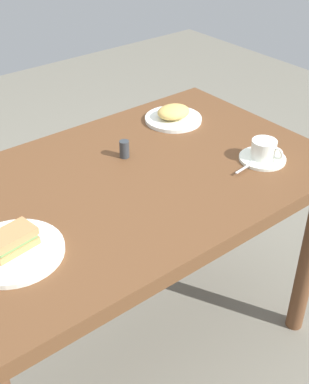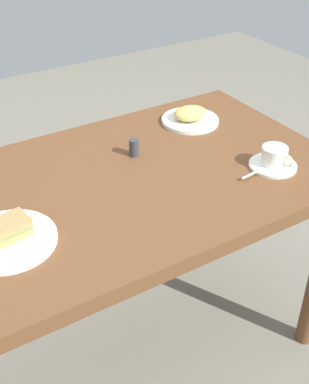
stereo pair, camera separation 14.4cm
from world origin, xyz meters
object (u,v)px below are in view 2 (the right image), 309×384
(sandwich_plate, at_px, (8,240))
(side_plate, at_px, (190,120))
(sandwich_front, at_px, (6,229))
(spoon, at_px, (257,171))
(salt_shaker, at_px, (134,148))
(dining_table, at_px, (129,205))
(coffee_saucer, at_px, (273,165))
(coffee_cup, at_px, (275,156))

(sandwich_plate, height_order, side_plate, same)
(sandwich_front, distance_m, spoon, 0.76)
(sandwich_plate, relative_size, side_plate, 1.20)
(side_plate, relative_size, salt_shaker, 3.61)
(dining_table, xyz_separation_m, coffee_saucer, (0.42, -0.18, 0.11))
(coffee_saucer, bearing_deg, coffee_cup, -76.97)
(sandwich_plate, bearing_deg, dining_table, 14.63)
(spoon, bearing_deg, sandwich_plate, 173.64)
(side_plate, bearing_deg, spoon, -94.88)
(spoon, distance_m, salt_shaker, 0.40)
(coffee_saucer, relative_size, side_plate, 0.72)
(sandwich_plate, height_order, spoon, spoon)
(dining_table, relative_size, spoon, 13.38)
(sandwich_front, relative_size, coffee_cup, 1.17)
(dining_table, relative_size, side_plate, 6.28)
(sandwich_plate, relative_size, coffee_cup, 2.34)
(coffee_saucer, relative_size, coffee_cup, 1.40)
(dining_table, distance_m, sandwich_plate, 0.44)
(dining_table, relative_size, coffee_saucer, 8.74)
(sandwich_plate, distance_m, coffee_cup, 0.84)
(sandwich_plate, xyz_separation_m, sandwich_front, (0.00, 0.00, 0.03))
(salt_shaker, bearing_deg, sandwich_front, -156.62)
(salt_shaker, bearing_deg, coffee_saucer, -41.03)
(dining_table, relative_size, sandwich_plate, 5.22)
(dining_table, height_order, coffee_saucer, coffee_saucer)
(spoon, distance_m, side_plate, 0.41)
(sandwich_front, distance_m, coffee_cup, 0.84)
(coffee_saucer, height_order, spoon, spoon)
(salt_shaker, bearing_deg, coffee_cup, -41.16)
(dining_table, distance_m, sandwich_front, 0.45)
(sandwich_front, bearing_deg, coffee_saucer, -5.52)
(sandwich_plate, bearing_deg, coffee_saucer, -5.18)
(sandwich_front, xyz_separation_m, salt_shaker, (0.50, 0.21, -0.01))
(dining_table, xyz_separation_m, sandwich_plate, (-0.41, -0.11, 0.11))
(dining_table, bearing_deg, coffee_cup, -23.64)
(coffee_cup, bearing_deg, coffee_saucer, 103.03)
(coffee_cup, relative_size, spoon, 1.09)
(dining_table, height_order, spoon, spoon)
(sandwich_plate, xyz_separation_m, coffee_cup, (0.84, -0.08, 0.03))
(sandwich_front, height_order, coffee_saucer, sandwich_front)
(dining_table, bearing_deg, salt_shaker, 52.70)
(sandwich_front, distance_m, salt_shaker, 0.54)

